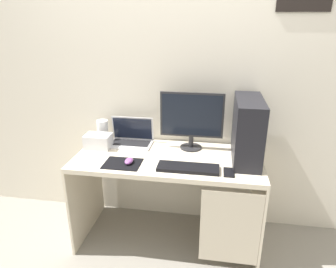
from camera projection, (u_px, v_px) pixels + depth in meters
name	position (u px, v px, depth m)	size (l,w,h in m)	color
ground_plane	(168.00, 237.00, 2.51)	(8.00, 8.00, 0.00)	gray
wall_back	(176.00, 73.00, 2.38)	(4.00, 0.05, 2.60)	beige
desk	(170.00, 176.00, 2.29)	(1.38, 0.63, 0.74)	beige
pc_tower	(247.00, 130.00, 2.14)	(0.19, 0.50, 0.45)	black
monitor	(192.00, 119.00, 2.30)	(0.48, 0.17, 0.45)	#232326
laptop	(131.00, 139.00, 2.47)	(0.35, 0.22, 0.21)	silver
speaker	(103.00, 130.00, 2.52)	(0.09, 0.09, 0.17)	white
projector	(98.00, 141.00, 2.38)	(0.20, 0.14, 0.11)	silver
keyboard	(188.00, 168.00, 2.05)	(0.42, 0.14, 0.02)	black
mousepad	(122.00, 164.00, 2.13)	(0.26, 0.20, 0.01)	black
mouse_left	(129.00, 161.00, 2.13)	(0.06, 0.10, 0.03)	#8C4C99
cell_phone	(229.00, 172.00, 2.01)	(0.07, 0.13, 0.01)	black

